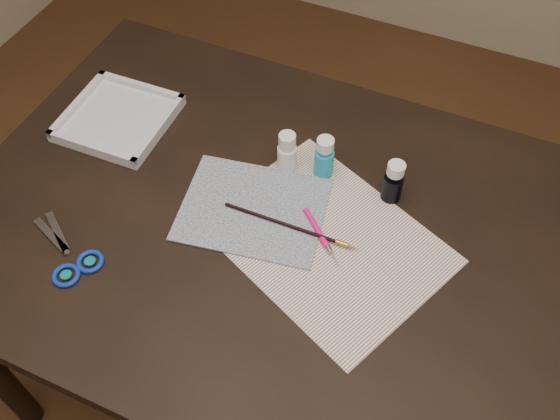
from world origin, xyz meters
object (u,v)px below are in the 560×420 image
at_px(paint_bottle_white, 287,152).
at_px(scissors, 59,248).
at_px(canvas, 253,209).
at_px(paper, 326,240).
at_px(paint_bottle_navy, 393,181).
at_px(palette_tray, 118,118).
at_px(paint_bottle_cyan, 324,157).

distance_m(paint_bottle_white, scissors, 0.49).
distance_m(canvas, paint_bottle_white, 0.14).
bearing_deg(paper, paint_bottle_white, 135.76).
bearing_deg(paper, scissors, -153.56).
relative_size(paper, paint_bottle_navy, 4.41).
height_order(scissors, palette_tray, palette_tray).
xyz_separation_m(paint_bottle_white, scissors, (-0.31, -0.37, -0.04)).
relative_size(paper, palette_tray, 1.94).
relative_size(paper, scissors, 2.14).
bearing_deg(paper, canvas, 176.58).
distance_m(paper, canvas, 0.16).
bearing_deg(scissors, canvas, -120.26).
height_order(paper, paint_bottle_cyan, paint_bottle_cyan).
xyz_separation_m(scissors, palette_tray, (-0.09, 0.34, 0.01)).
bearing_deg(paint_bottle_white, paint_bottle_navy, 3.59).
bearing_deg(paint_bottle_white, canvas, -97.54).
relative_size(canvas, paint_bottle_cyan, 2.87).
height_order(paper, palette_tray, palette_tray).
height_order(paint_bottle_navy, palette_tray, paint_bottle_navy).
relative_size(paint_bottle_cyan, paint_bottle_navy, 1.01).
distance_m(canvas, palette_tray, 0.40).
height_order(canvas, scissors, scissors).
height_order(paint_bottle_cyan, scissors, paint_bottle_cyan).
relative_size(paper, canvas, 1.53).
distance_m(paper, scissors, 0.51).
bearing_deg(paint_bottle_navy, paper, -117.43).
height_order(paint_bottle_white, palette_tray, paint_bottle_white).
distance_m(canvas, scissors, 0.38).
xyz_separation_m(paint_bottle_white, palette_tray, (-0.40, -0.03, -0.04)).
distance_m(paper, paint_bottle_cyan, 0.18).
relative_size(paint_bottle_cyan, scissors, 0.49).
bearing_deg(paint_bottle_navy, palette_tray, -176.26).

